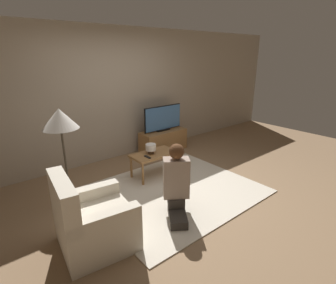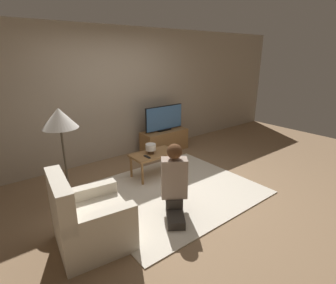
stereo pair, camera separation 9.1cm
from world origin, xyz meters
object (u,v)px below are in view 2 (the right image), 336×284
(tv, at_px, (164,118))
(coffee_table, at_px, (154,156))
(floor_lamp, at_px, (60,122))
(person_kneeling, at_px, (174,180))
(table_lamp, at_px, (151,148))
(armchair, at_px, (90,222))

(tv, xyz_separation_m, coffee_table, (-0.93, -0.91, -0.37))
(tv, relative_size, coffee_table, 1.19)
(floor_lamp, xyz_separation_m, person_kneeling, (0.98, -1.30, -0.69))
(tv, relative_size, table_lamp, 5.38)
(coffee_table, bearing_deg, person_kneeling, -112.89)
(tv, relative_size, floor_lamp, 0.70)
(table_lamp, bearing_deg, armchair, -146.14)
(floor_lamp, distance_m, table_lamp, 1.57)
(floor_lamp, bearing_deg, coffee_table, -6.22)
(tv, bearing_deg, table_lamp, -137.90)
(coffee_table, xyz_separation_m, armchair, (-1.61, -1.02, -0.08))
(person_kneeling, height_order, table_lamp, person_kneeling)
(tv, height_order, coffee_table, tv)
(coffee_table, bearing_deg, table_lamp, 150.12)
(table_lamp, bearing_deg, floor_lamp, 174.66)
(floor_lamp, height_order, table_lamp, floor_lamp)
(tv, xyz_separation_m, person_kneeling, (-1.41, -2.05, -0.24))
(floor_lamp, height_order, person_kneeling, floor_lamp)
(floor_lamp, relative_size, armchair, 1.54)
(coffee_table, distance_m, floor_lamp, 1.68)
(coffee_table, xyz_separation_m, table_lamp, (-0.05, 0.03, 0.16))
(tv, distance_m, floor_lamp, 2.55)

